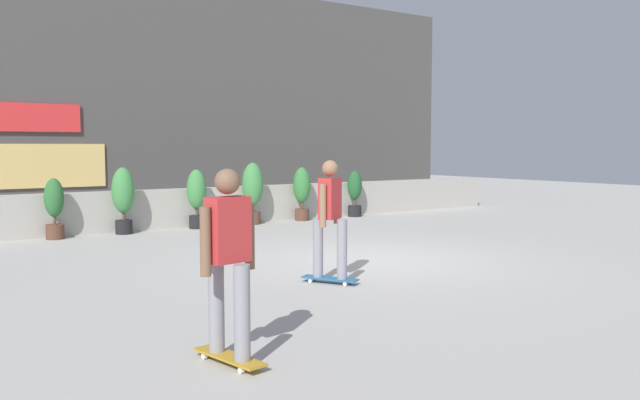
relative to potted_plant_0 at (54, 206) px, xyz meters
name	(u,v)px	position (x,y,z in m)	size (l,w,h in m)	color
ground_plane	(371,260)	(3.78, -5.55, -0.67)	(48.00, 48.00, 0.00)	#B2AFA8
planter_wall	(215,206)	(3.78, 0.45, -0.22)	(18.00, 0.40, 0.90)	#B2ADA3
building_backdrop	(154,99)	(3.77, 4.45, 2.57)	(20.00, 2.08, 6.50)	#4C4947
potted_plant_0	(54,206)	(0.00, 0.00, 0.00)	(0.39, 0.39, 1.24)	brown
potted_plant_1	(123,196)	(1.41, 0.00, 0.16)	(0.48, 0.48, 1.44)	black
potted_plant_2	(197,195)	(3.11, 0.00, 0.10)	(0.45, 0.45, 1.36)	black
potted_plant_3	(253,188)	(4.57, 0.00, 0.20)	(0.51, 0.51, 1.50)	brown
potted_plant_4	(302,190)	(5.98, 0.00, 0.10)	(0.44, 0.44, 1.36)	brown
potted_plant_5	(355,192)	(7.67, 0.00, 0.00)	(0.39, 0.39, 1.25)	black
skater_by_wall_right	(330,215)	(2.14, -6.69, 0.27)	(0.58, 0.79, 1.70)	#266699
skater_by_wall_left	(228,257)	(-0.52, -8.95, 0.27)	(0.55, 0.82, 1.70)	#BF8C26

